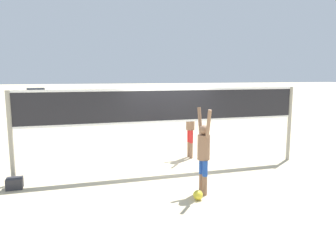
{
  "coord_description": "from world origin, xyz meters",
  "views": [
    {
      "loc": [
        -2.7,
        -8.64,
        2.69
      ],
      "look_at": [
        0.0,
        0.0,
        1.28
      ],
      "focal_mm": 35.0,
      "sensor_mm": 36.0,
      "label": 1
    }
  ],
  "objects_px": {
    "player_spiker": "(204,150)",
    "gear_bag": "(15,183)",
    "parked_car_near": "(37,94)",
    "volleyball_net": "(168,112)",
    "player_blocker": "(190,121)",
    "volleyball": "(198,195)"
  },
  "relations": [
    {
      "from": "gear_bag",
      "to": "parked_car_near",
      "type": "distance_m",
      "value": 31.77
    },
    {
      "from": "player_spiker",
      "to": "parked_car_near",
      "type": "relative_size",
      "value": 0.45
    },
    {
      "from": "player_spiker",
      "to": "gear_bag",
      "type": "distance_m",
      "value": 4.58
    },
    {
      "from": "player_spiker",
      "to": "parked_car_near",
      "type": "xyz_separation_m",
      "value": [
        -5.98,
        33.36,
        -0.44
      ]
    },
    {
      "from": "volleyball_net",
      "to": "volleyball",
      "type": "distance_m",
      "value": 2.82
    },
    {
      "from": "player_blocker",
      "to": "gear_bag",
      "type": "relative_size",
      "value": 6.21
    },
    {
      "from": "player_spiker",
      "to": "gear_bag",
      "type": "relative_size",
      "value": 5.36
    },
    {
      "from": "player_spiker",
      "to": "volleyball",
      "type": "bearing_deg",
      "value": 141.77
    },
    {
      "from": "volleyball",
      "to": "parked_car_near",
      "type": "height_order",
      "value": "parked_car_near"
    },
    {
      "from": "player_blocker",
      "to": "parked_car_near",
      "type": "relative_size",
      "value": 0.53
    },
    {
      "from": "volleyball",
      "to": "gear_bag",
      "type": "height_order",
      "value": "gear_bag"
    },
    {
      "from": "parked_car_near",
      "to": "player_blocker",
      "type": "bearing_deg",
      "value": -83.95
    },
    {
      "from": "parked_car_near",
      "to": "volleyball_net",
      "type": "bearing_deg",
      "value": -86.42
    },
    {
      "from": "volleyball_net",
      "to": "volleyball",
      "type": "height_order",
      "value": "volleyball_net"
    },
    {
      "from": "gear_bag",
      "to": "parked_car_near",
      "type": "bearing_deg",
      "value": 93.24
    },
    {
      "from": "gear_bag",
      "to": "parked_car_near",
      "type": "relative_size",
      "value": 0.08
    },
    {
      "from": "volleyball_net",
      "to": "parked_car_near",
      "type": "xyz_separation_m",
      "value": [
        -5.76,
        31.36,
        -1.11
      ]
    },
    {
      "from": "player_spiker",
      "to": "player_blocker",
      "type": "distance_m",
      "value": 3.34
    },
    {
      "from": "gear_bag",
      "to": "parked_car_near",
      "type": "xyz_separation_m",
      "value": [
        -1.8,
        31.71,
        0.45
      ]
    },
    {
      "from": "player_blocker",
      "to": "volleyball",
      "type": "distance_m",
      "value": 3.89
    },
    {
      "from": "player_blocker",
      "to": "parked_car_near",
      "type": "xyz_separation_m",
      "value": [
        -6.9,
        30.16,
        -0.63
      ]
    },
    {
      "from": "parked_car_near",
      "to": "volleyball",
      "type": "bearing_deg",
      "value": -87.2
    }
  ]
}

